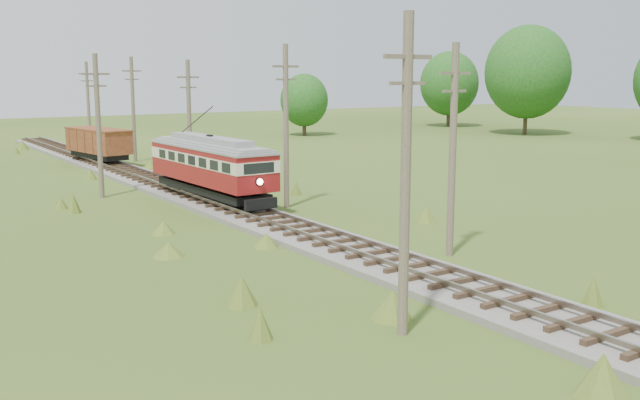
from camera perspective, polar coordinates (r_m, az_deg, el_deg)
railbed_main at (r=41.20m, az=-8.65°, el=-0.13°), size 3.60×96.00×0.57m
streetcar at (r=40.92m, az=-8.76°, el=2.95°), size 2.95×11.20×5.09m
gondola at (r=61.49m, az=-17.30°, el=4.43°), size 3.62×7.77×2.48m
gravel_pile at (r=55.33m, az=-10.28°, el=2.70°), size 3.00×3.18×1.09m
utility_pole_r_2 at (r=29.18m, az=10.57°, el=4.09°), size 1.60×0.30×8.60m
utility_pole_r_3 at (r=39.49m, az=-2.73°, el=6.02°), size 1.60×0.30×9.00m
utility_pole_r_4 at (r=51.04m, az=-10.42°, el=6.41°), size 1.60×0.30×8.40m
utility_pole_r_5 at (r=63.32m, az=-14.72°, el=7.13°), size 1.60×0.30×8.90m
utility_pole_r_6 at (r=75.69m, az=-18.05°, el=7.29°), size 1.60×0.30×8.70m
utility_pole_l_a at (r=19.73m, az=6.86°, el=2.06°), size 1.60×0.30×9.00m
utility_pole_l_b at (r=44.76m, az=-17.31°, el=5.78°), size 1.60×0.30×8.60m
tree_right_4 at (r=93.43m, az=16.28°, el=9.80°), size 10.50×10.50×13.53m
tree_right_5 at (r=105.94m, az=10.30°, el=9.16°), size 8.40×8.40×10.82m
tree_mid_b at (r=88.41m, az=-1.27°, el=7.99°), size 5.88×5.88×7.57m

